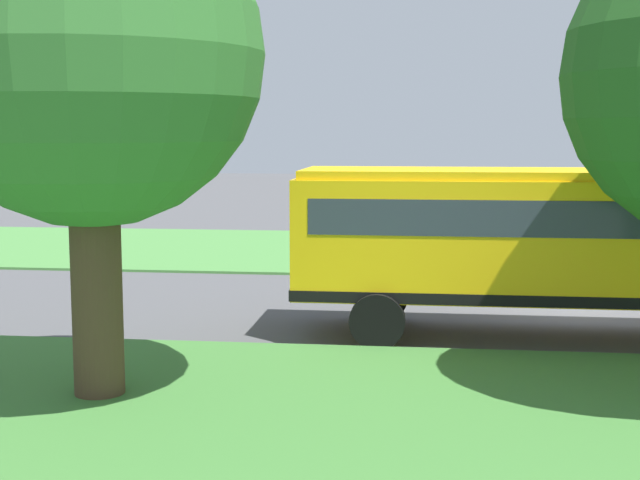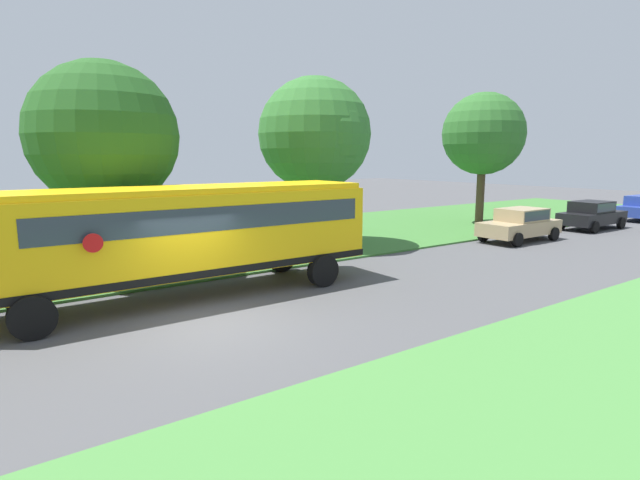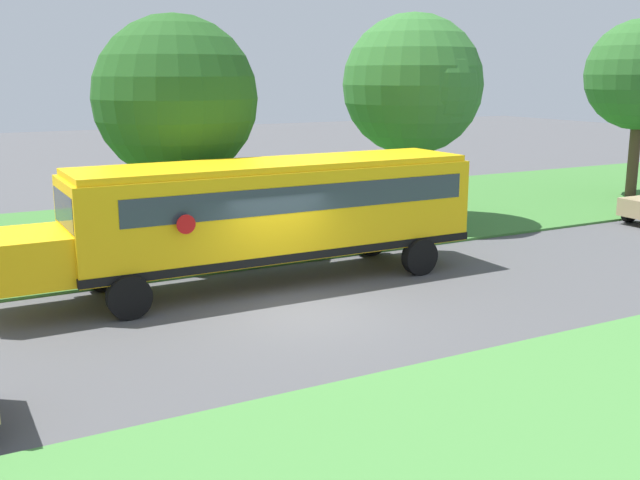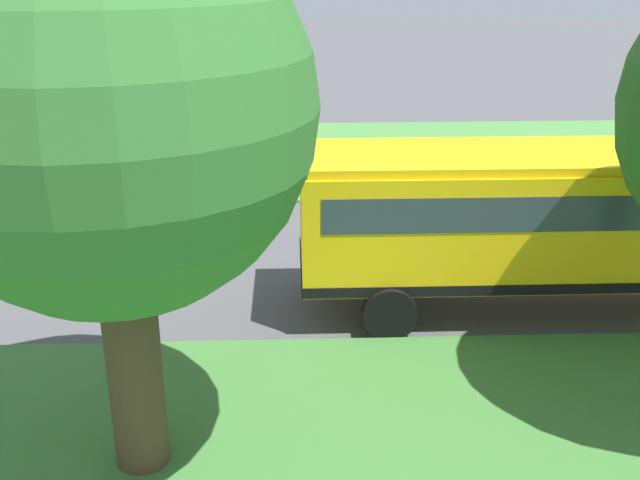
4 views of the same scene
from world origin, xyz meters
TOP-DOWN VIEW (x-y plane):
  - ground_plane at (0.00, 0.00)m, footprint 120.00×120.00m
  - grass_verge at (-10.00, 0.00)m, footprint 12.00×80.00m
  - school_bus at (-2.60, 0.27)m, footprint 2.84×12.42m
  - car_tan_nearest at (-2.80, 16.90)m, footprint 2.02×4.40m
  - car_black_middle at (-2.80, 23.70)m, footprint 2.02×4.40m
  - oak_tree_beside_bus at (-6.34, -0.86)m, footprint 4.70×4.70m
  - oak_tree_roadside_mid at (-7.11, 8.11)m, footprint 4.97×4.90m
  - oak_tree_far_end at (-7.43, 20.05)m, footprint 4.67×4.67m

SIDE VIEW (x-z plane):
  - ground_plane at x=0.00m, z-range 0.00..0.00m
  - grass_verge at x=-10.00m, z-range 0.00..0.08m
  - car_tan_nearest at x=-2.80m, z-range 0.10..1.66m
  - car_black_middle at x=-2.80m, z-range 0.10..1.66m
  - school_bus at x=-2.60m, z-range 0.34..3.50m
  - oak_tree_beside_bus at x=-6.34m, z-range 1.23..8.23m
  - oak_tree_roadside_mid at x=-7.11m, z-range 1.21..8.62m
  - oak_tree_far_end at x=-7.43m, z-range 1.42..9.04m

